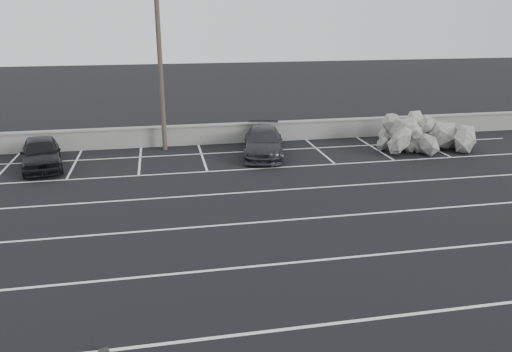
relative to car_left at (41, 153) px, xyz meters
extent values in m
plane|color=black|center=(6.33, -11.05, -0.71)|extent=(120.00, 120.00, 0.00)
cube|color=gray|center=(6.33, 2.95, -0.21)|extent=(50.00, 0.35, 1.00)
cube|color=gray|center=(6.33, 2.95, 0.31)|extent=(50.00, 0.45, 0.08)
cube|color=silver|center=(6.33, -14.05, -0.70)|extent=(36.00, 0.10, 0.01)
cube|color=silver|center=(6.33, -11.05, -0.70)|extent=(36.00, 0.10, 0.01)
cube|color=silver|center=(6.33, -8.05, -0.70)|extent=(36.00, 0.10, 0.01)
cube|color=silver|center=(6.33, -5.05, -0.70)|extent=(36.00, 0.10, 0.01)
cube|color=silver|center=(6.33, -2.05, -0.70)|extent=(36.00, 0.10, 0.01)
cube|color=silver|center=(6.33, 0.95, -0.70)|extent=(36.00, 0.10, 0.01)
cube|color=silver|center=(-1.67, 0.45, -0.70)|extent=(0.10, 5.00, 0.01)
cube|color=silver|center=(1.33, 0.45, -0.70)|extent=(0.10, 5.00, 0.01)
cube|color=silver|center=(4.33, 0.45, -0.70)|extent=(0.10, 5.00, 0.01)
cube|color=silver|center=(7.33, 0.45, -0.70)|extent=(0.10, 5.00, 0.01)
cube|color=silver|center=(10.33, 0.45, -0.70)|extent=(0.10, 5.00, 0.01)
cube|color=silver|center=(13.33, 0.45, -0.70)|extent=(0.10, 5.00, 0.01)
cube|color=silver|center=(16.33, 0.45, -0.70)|extent=(0.10, 5.00, 0.01)
cube|color=silver|center=(19.33, 0.45, -0.70)|extent=(0.10, 5.00, 0.01)
imported|color=black|center=(0.00, 0.00, 0.00)|extent=(2.49, 4.40, 1.41)
imported|color=#25262C|center=(10.33, 0.13, -0.03)|extent=(2.78, 4.92, 1.34)
cylinder|color=#4C4238|center=(5.56, 2.15, 3.73)|extent=(0.24, 0.24, 8.88)
cylinder|color=#27272A|center=(17.85, 1.58, -0.30)|extent=(0.62, 0.62, 0.81)
cylinder|color=#27272A|center=(17.85, 1.58, 0.12)|extent=(0.69, 0.69, 0.04)
camera|label=1|loc=(5.38, -23.26, 6.02)|focal=35.00mm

